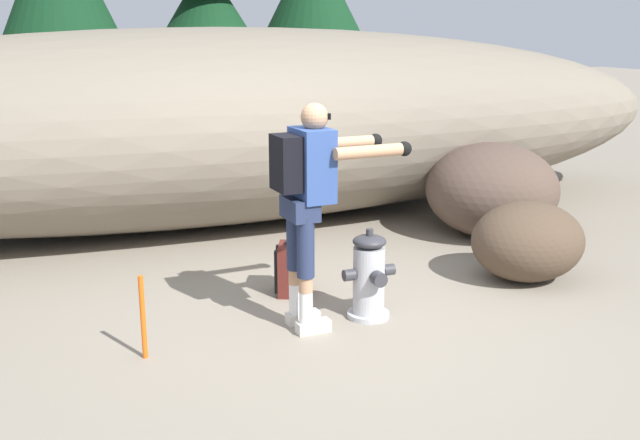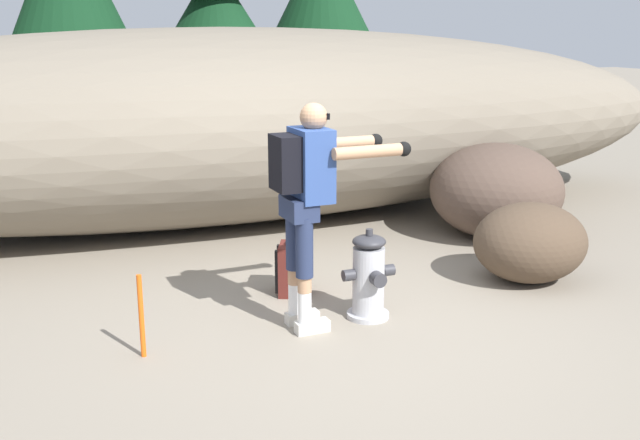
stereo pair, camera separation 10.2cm
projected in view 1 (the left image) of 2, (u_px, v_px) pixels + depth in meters
ground_plane at (347, 334)px, 5.63m from camera, size 56.00×56.00×0.04m
dirt_embankment at (219, 126)px, 8.60m from camera, size 12.22×3.20×2.22m
fire_hydrant at (369, 277)px, 5.83m from camera, size 0.43×0.38×0.72m
utility_worker at (310, 188)px, 5.44m from camera, size 0.99×0.56×1.71m
spare_backpack at (291, 270)px, 6.37m from camera, size 0.35×0.36×0.47m
boulder_large at (492, 190)px, 8.09m from camera, size 1.69×1.71×1.02m
boulder_mid at (528, 241)px, 6.70m from camera, size 1.07×0.96×0.72m
survey_stake at (143, 317)px, 5.11m from camera, size 0.04×0.04×0.60m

